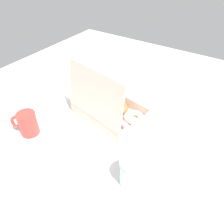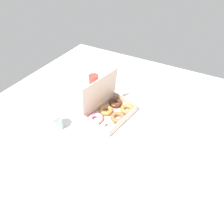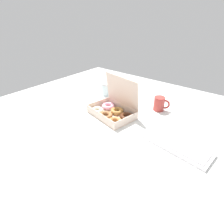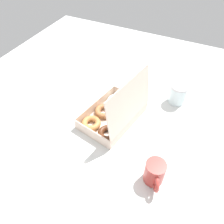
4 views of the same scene
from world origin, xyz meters
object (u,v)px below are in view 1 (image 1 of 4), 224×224
Objects in this scene: donut_box at (109,111)px; coffee_mug at (27,123)px; glass_jar at (133,172)px; keyboard at (45,82)px.

coffee_mug is (22.39, 27.57, 1.90)cm from donut_box.
glass_jar is at bearing -176.20° from coffee_mug.
donut_box is 0.88× the size of keyboard.
coffee_mug is 1.04× the size of glass_jar.
donut_box is at bearing 174.61° from keyboard.
glass_jar is at bearing 158.64° from keyboard.
donut_box reaches higher than coffee_mug.
glass_jar reaches higher than coffee_mug.
keyboard is 40.94cm from coffee_mug.
donut_box is at bearing -129.09° from coffee_mug.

